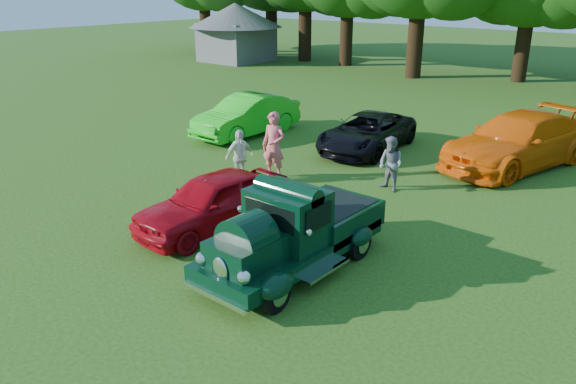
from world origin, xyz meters
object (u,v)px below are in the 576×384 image
Objects in this scene: back_car_orange at (518,141)px; spectator_pink at (274,146)px; back_car_black at (367,132)px; gazebo at (236,26)px; red_convertible at (213,201)px; spectator_grey at (391,164)px; hero_pickup at (294,233)px; spectator_white at (239,157)px; back_car_lime at (247,116)px.

back_car_orange is 7.36m from spectator_pink.
gazebo reaches higher than back_car_black.
back_car_orange is 26.14m from gazebo.
red_convertible is at bearing -90.83° from back_car_black.
back_car_black is 0.79× the size of back_car_orange.
red_convertible is 2.58× the size of spectator_grey.
spectator_grey is (-0.79, 4.99, 0.01)m from hero_pickup.
spectator_white reaches higher than back_car_black.
back_car_orange reaches higher than back_car_black.
gazebo is (-18.04, 18.01, 1.65)m from spectator_white.
back_car_black is 2.86× the size of spectator_white.
red_convertible is (-2.59, 0.29, -0.08)m from hero_pickup.
gazebo is (-18.99, 13.00, 1.80)m from back_car_black.
spectator_pink reaches higher than hero_pickup.
back_car_orange reaches higher than red_convertible.
back_car_lime is 20.37m from gazebo.
back_car_orange is at bearing 72.85° from red_convertible.
back_car_orange is at bearing 83.53° from hero_pickup.
spectator_grey is 0.97× the size of spectator_white.
back_car_black is (-0.75, 7.56, -0.05)m from red_convertible.
back_car_lime is 9.16m from back_car_orange.
back_car_lime is (-5.17, 6.44, 0.07)m from red_convertible.
gazebo is (-21.54, 15.86, 1.66)m from spectator_grey.
back_car_orange is 8.35m from spectator_white.
gazebo is at bearing 168.98° from back_car_orange.
back_car_black is at bearing 146.06° from spectator_grey.
spectator_pink is (-4.87, -5.52, 0.16)m from back_car_orange.
spectator_pink reaches higher than back_car_orange.
back_car_orange is at bearing 81.09° from spectator_grey.
spectator_pink is 0.30× the size of gazebo.
back_car_lime is at bearing 133.64° from red_convertible.
back_car_lime is 0.80× the size of back_car_orange.
back_car_black is 2.26× the size of spectator_pink.
spectator_white is at bearing -134.06° from spectator_grey.
hero_pickup is 1.13× the size of red_convertible.
back_car_black is at bearing -146.86° from back_car_orange.
back_car_black is 23.08m from gazebo.
hero_pickup is 0.67× the size of gazebo.
back_car_lime is 2.96× the size of spectator_grey.
spectator_pink is at bearing -116.12° from back_car_orange.
spectator_grey is at bearing -36.37° from gazebo.
spectator_white reaches higher than back_car_lime.
gazebo is at bearing 126.23° from spectator_pink.
spectator_white is at bearing 128.52° from red_convertible.
hero_pickup is 0.99× the size of back_car_black.
red_convertible is 5.03m from spectator_grey.
hero_pickup is at bearing -40.92° from back_car_lime.
spectator_pink is at bearing -103.23° from back_car_black.
red_convertible is at bearing -46.16° from gazebo.
back_car_lime is 2.28× the size of spectator_pink.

